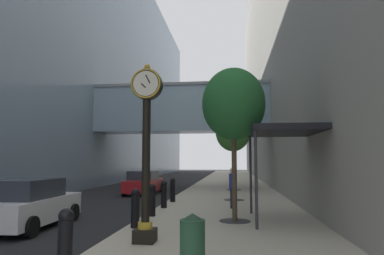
% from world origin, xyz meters
% --- Properties ---
extents(ground_plane, '(110.00, 110.00, 0.00)m').
position_xyz_m(ground_plane, '(0.00, 27.00, 0.00)').
color(ground_plane, black).
rests_on(ground_plane, ground).
extents(sidewalk_right, '(6.53, 80.00, 0.14)m').
position_xyz_m(sidewalk_right, '(3.26, 30.00, 0.07)').
color(sidewalk_right, '#BCB29E').
rests_on(sidewalk_right, ground).
extents(building_block_left, '(23.84, 80.00, 26.78)m').
position_xyz_m(building_block_left, '(-12.40, 29.95, 13.32)').
color(building_block_left, slate).
rests_on(building_block_left, ground).
extents(building_block_right, '(9.00, 80.00, 28.53)m').
position_xyz_m(building_block_right, '(11.03, 30.00, 14.27)').
color(building_block_right, gray).
rests_on(building_block_right, ground).
extents(street_clock, '(0.84, 0.55, 4.77)m').
position_xyz_m(street_clock, '(1.18, 5.37, 2.76)').
color(street_clock, black).
rests_on(street_clock, sidewalk_right).
extents(bollard_nearest, '(0.29, 0.29, 1.24)m').
position_xyz_m(bollard_nearest, '(0.37, 2.64, 0.79)').
color(bollard_nearest, black).
rests_on(bollard_nearest, sidewalk_right).
extents(bollard_third, '(0.29, 0.29, 1.24)m').
position_xyz_m(bollard_third, '(0.37, 7.23, 0.79)').
color(bollard_third, black).
rests_on(bollard_third, sidewalk_right).
extents(bollard_fourth, '(0.29, 0.29, 1.24)m').
position_xyz_m(bollard_fourth, '(0.37, 9.52, 0.79)').
color(bollard_fourth, black).
rests_on(bollard_fourth, sidewalk_right).
extents(bollard_fifth, '(0.29, 0.29, 1.24)m').
position_xyz_m(bollard_fifth, '(0.37, 11.82, 0.79)').
color(bollard_fifth, black).
rests_on(bollard_fifth, sidewalk_right).
extents(bollard_sixth, '(0.29, 0.29, 1.24)m').
position_xyz_m(bollard_sixth, '(0.37, 14.11, 0.79)').
color(bollard_sixth, black).
rests_on(bollard_sixth, sidewalk_right).
extents(street_tree_near, '(2.29, 2.29, 5.50)m').
position_xyz_m(street_tree_near, '(3.53, 8.77, 4.30)').
color(street_tree_near, '#333335').
rests_on(street_tree_near, sidewalk_right).
extents(street_tree_mid_near, '(2.24, 2.24, 6.16)m').
position_xyz_m(street_tree_mid_near, '(3.53, 15.25, 4.98)').
color(street_tree_mid_near, '#333335').
rests_on(street_tree_mid_near, sidewalk_right).
extents(street_tree_mid_far, '(2.58, 2.58, 5.78)m').
position_xyz_m(street_tree_mid_far, '(3.53, 21.73, 4.41)').
color(street_tree_mid_far, '#333335').
rests_on(street_tree_mid_far, sidewalk_right).
extents(trash_bin, '(0.53, 0.53, 1.05)m').
position_xyz_m(trash_bin, '(2.64, 3.55, 0.68)').
color(trash_bin, '#234C33').
rests_on(trash_bin, sidewalk_right).
extents(pedestrian_walking, '(0.47, 0.47, 1.81)m').
position_xyz_m(pedestrian_walking, '(3.48, 12.03, 1.11)').
color(pedestrian_walking, '#23232D').
rests_on(pedestrian_walking, sidewalk_right).
extents(storefront_awning, '(2.40, 3.60, 3.30)m').
position_xyz_m(storefront_awning, '(5.29, 9.04, 3.28)').
color(storefront_awning, black).
rests_on(storefront_awning, sidewalk_right).
extents(car_white_near, '(2.18, 4.22, 1.65)m').
position_xyz_m(car_white_near, '(-3.41, 7.41, 0.80)').
color(car_white_near, silver).
rests_on(car_white_near, ground).
extents(car_red_mid, '(2.10, 4.51, 1.58)m').
position_xyz_m(car_red_mid, '(-2.55, 19.33, 0.77)').
color(car_red_mid, '#AD191E').
rests_on(car_red_mid, ground).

